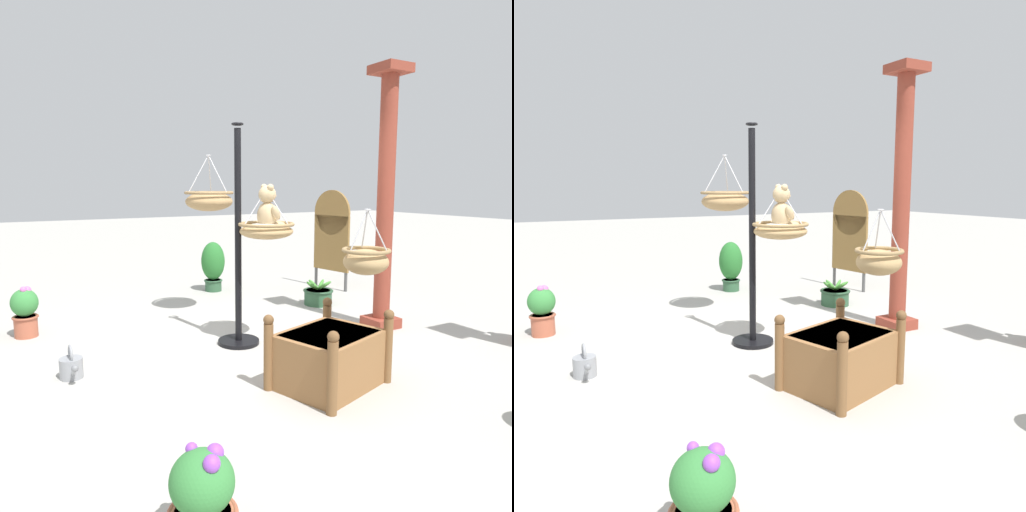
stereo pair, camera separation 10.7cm
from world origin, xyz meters
TOP-DOWN VIEW (x-y plane):
  - ground_plane at (0.00, 0.00)m, footprint 40.00×40.00m
  - display_pole_central at (-0.18, -0.03)m, footprint 0.44×0.44m
  - hanging_basket_with_teddy at (-0.03, 0.22)m, footprint 0.58×0.58m
  - teddy_bear at (-0.03, 0.24)m, footprint 0.32×0.29m
  - hanging_basket_left_high at (-1.34, 0.16)m, footprint 0.62×0.62m
  - hanging_basket_right_low at (1.00, 0.64)m, footprint 0.43×0.43m
  - greenhouse_pillar_left at (0.11, 1.72)m, footprint 0.37×0.37m
  - wooden_planter_box at (1.15, 0.13)m, footprint 0.93×1.05m
  - potted_plant_flowering_red at (-2.65, 0.79)m, footprint 0.37×0.37m
  - potted_plant_tall_leafy at (2.30, -1.50)m, footprint 0.34×0.34m
  - potted_plant_small_succulent at (-1.55, -1.99)m, footprint 0.29×0.29m
  - potted_plant_conical_shrub at (-1.12, 1.72)m, footprint 0.42×0.42m
  - display_sign_board at (-1.90, 2.55)m, footprint 0.71×0.17m
  - watering_can at (-0.07, -1.73)m, footprint 0.35×0.20m

SIDE VIEW (x-z plane):
  - ground_plane at x=0.00m, z-range 0.00..0.00m
  - watering_can at x=-0.07m, z-range -0.05..0.25m
  - potted_plant_conical_shrub at x=-1.12m, z-range -0.04..0.31m
  - potted_plant_tall_leafy at x=2.30m, z-range -0.01..0.48m
  - wooden_planter_box at x=1.15m, z-range -0.06..0.57m
  - potted_plant_small_succulent at x=-1.55m, z-range 0.00..0.58m
  - potted_plant_flowering_red at x=-2.65m, z-range 0.03..0.82m
  - display_pole_central at x=-0.18m, z-range -0.45..1.84m
  - display_sign_board at x=-1.90m, z-range 0.14..1.74m
  - hanging_basket_right_low at x=1.00m, z-range 0.72..1.31m
  - hanging_basket_with_teddy at x=-0.03m, z-range 0.96..1.48m
  - teddy_bear at x=-0.03m, z-range 1.19..1.65m
  - greenhouse_pillar_left at x=0.11m, z-range -0.05..2.94m
  - hanging_basket_left_high at x=-1.34m, z-range 1.14..1.83m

